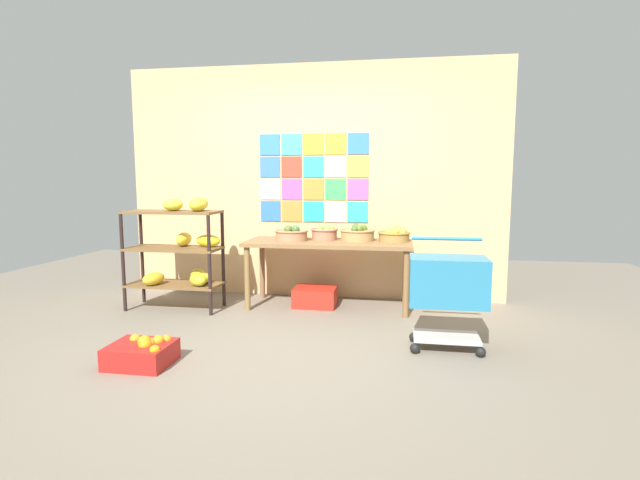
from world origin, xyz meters
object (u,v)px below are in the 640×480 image
Objects in this scene: shopping_cart at (448,285)px; fruit_basket_right at (394,235)px; banana_shelf_unit at (183,247)px; fruit_basket_centre at (291,234)px; display_table at (329,249)px; produce_crate_under_table at (315,297)px; orange_crate_foreground at (142,353)px; fruit_basket_left at (358,234)px; fruit_basket_back_right at (325,233)px.

fruit_basket_right is at bearing 121.03° from shopping_cart.
banana_shelf_unit is at bearing -168.73° from fruit_basket_right.
shopping_cart reaches higher than fruit_basket_centre.
produce_crate_under_table is at bearing 178.04° from display_table.
display_table is 3.96× the size of orange_crate_foreground.
fruit_basket_left is 0.42× the size of shopping_cart.
fruit_basket_right is 0.39× the size of shopping_cart.
fruit_basket_right is at bearing 11.27° from banana_shelf_unit.
display_table is at bearing 11.94° from banana_shelf_unit.
banana_shelf_unit is 2.62× the size of produce_crate_under_table.
orange_crate_foreground reaches higher than produce_crate_under_table.
shopping_cart reaches higher than display_table.
orange_crate_foreground is at bearing -126.16° from fruit_basket_left.
display_table is 5.91× the size of fruit_basket_back_right.
fruit_basket_back_right reaches higher than orange_crate_foreground.
produce_crate_under_table is at bearing -167.40° from fruit_basket_left.
fruit_basket_back_right is 0.79× the size of fruit_basket_left.
shopping_cart is (0.82, -1.22, -0.26)m from fruit_basket_left.
produce_crate_under_table is (-0.83, -0.11, -0.67)m from fruit_basket_right.
banana_shelf_unit is at bearing 174.49° from shopping_cart.
banana_shelf_unit is 2.72m from shopping_cart.
shopping_cart reaches higher than fruit_basket_right.
banana_shelf_unit reaches higher than fruit_basket_left.
fruit_basket_right reaches higher than produce_crate_under_table.
fruit_basket_centre is at bearing -171.57° from fruit_basket_left.
display_table is at bearing 146.66° from shopping_cart.
fruit_basket_back_right is (0.34, 0.13, 0.01)m from fruit_basket_centre.
fruit_basket_right is at bearing 7.78° from produce_crate_under_table.
orange_crate_foreground is (-1.10, -1.81, -0.53)m from display_table.
fruit_basket_left reaches higher than fruit_basket_centre.
orange_crate_foreground is at bearing -75.87° from banana_shelf_unit.
fruit_basket_left is (0.30, 0.10, 0.16)m from display_table.
fruit_basket_left is at bearing 19.29° from display_table.
fruit_basket_centre is 0.36m from fruit_basket_back_right.
banana_shelf_unit reaches higher than produce_crate_under_table.
fruit_basket_left reaches higher than orange_crate_foreground.
display_table is 5.12× the size of fruit_basket_right.
fruit_basket_right is at bearing 2.14° from fruit_basket_left.
orange_crate_foreground is 2.37m from shopping_cart.
fruit_basket_right is (0.39, 0.01, -0.01)m from fruit_basket_left.
fruit_basket_centre is at bearing 16.17° from banana_shelf_unit.
fruit_basket_left is at bearing 12.60° from produce_crate_under_table.
banana_shelf_unit is 3.16× the size of fruit_basket_left.
fruit_basket_centre reaches higher than fruit_basket_back_right.
fruit_basket_left reaches higher than produce_crate_under_table.
display_table is at bearing -1.96° from produce_crate_under_table.
fruit_basket_centre is 0.41× the size of shopping_cart.
fruit_basket_left is at bearing 53.84° from orange_crate_foreground.
fruit_basket_left reaches higher than display_table.
produce_crate_under_table is at bearing 1.01° from fruit_basket_centre.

